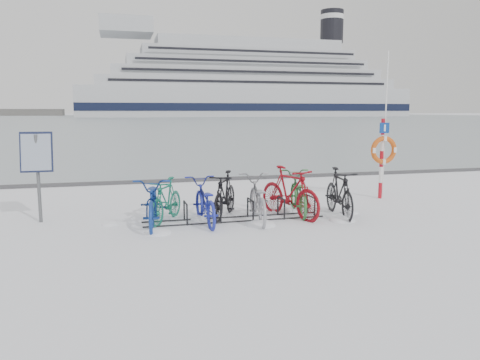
{
  "coord_description": "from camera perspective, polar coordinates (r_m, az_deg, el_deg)",
  "views": [
    {
      "loc": [
        -2.43,
        -9.74,
        2.37
      ],
      "look_at": [
        0.28,
        0.6,
        0.79
      ],
      "focal_mm": 35.0,
      "sensor_mm": 36.0,
      "label": 1
    }
  ],
  "objects": [
    {
      "name": "bike_7",
      "position": [
        10.88,
        12.01,
        -1.36
      ],
      "size": [
        0.79,
        1.93,
        1.13
      ],
      "primitive_type": "imported",
      "rotation": [
        0.0,
        0.0,
        -0.14
      ],
      "color": "black",
      "rests_on": "ground"
    },
    {
      "name": "bike_0",
      "position": [
        9.9,
        -10.5,
        -2.4
      ],
      "size": [
        0.96,
        2.15,
        1.09
      ],
      "primitive_type": "imported",
      "rotation": [
        0.0,
        0.0,
        -0.12
      ],
      "color": "navy",
      "rests_on": "ground"
    },
    {
      "name": "bike_3",
      "position": [
        10.55,
        -1.88,
        -1.66
      ],
      "size": [
        1.26,
        1.8,
        1.06
      ],
      "primitive_type": "imported",
      "rotation": [
        0.0,
        0.0,
        -0.48
      ],
      "color": "black",
      "rests_on": "ground"
    },
    {
      "name": "lifebuoy_station",
      "position": [
        13.21,
        17.07,
        3.49
      ],
      "size": [
        0.76,
        0.22,
        3.95
      ],
      "color": "#A90D19",
      "rests_on": "ground"
    },
    {
      "name": "info_board",
      "position": [
        10.77,
        -23.53,
        2.52
      ],
      "size": [
        0.65,
        0.25,
        1.95
      ],
      "rotation": [
        0.0,
        0.0,
        0.01
      ],
      "color": "#595B5E",
      "rests_on": "ground"
    },
    {
      "name": "bike_1",
      "position": [
        10.26,
        -8.96,
        -2.29
      ],
      "size": [
        1.18,
        1.65,
        0.98
      ],
      "primitive_type": "imported",
      "rotation": [
        0.0,
        0.0,
        -0.49
      ],
      "color": "#156A51",
      "rests_on": "ground"
    },
    {
      "name": "bike_5",
      "position": [
        10.62,
        6.07,
        -1.33
      ],
      "size": [
        1.2,
        2.03,
        1.18
      ],
      "primitive_type": "imported",
      "rotation": [
        0.0,
        0.0,
        0.36
      ],
      "color": "maroon",
      "rests_on": "ground"
    },
    {
      "name": "quay_edge",
      "position": [
        16.0,
        -5.79,
        0.0
      ],
      "size": [
        400.0,
        0.25,
        0.1
      ],
      "primitive_type": "cube",
      "color": "#3F3F42",
      "rests_on": "ground"
    },
    {
      "name": "snow_drifts",
      "position": [
        10.24,
        2.29,
        -5.01
      ],
      "size": [
        5.83,
        1.86,
        0.22
      ],
      "color": "white",
      "rests_on": "ground"
    },
    {
      "name": "ground",
      "position": [
        10.32,
        -0.66,
        -4.9
      ],
      "size": [
        900.0,
        900.0,
        0.0
      ],
      "primitive_type": "plane",
      "color": "white",
      "rests_on": "ground"
    },
    {
      "name": "cruise_ferry",
      "position": [
        202.49,
        0.78,
        11.26
      ],
      "size": [
        139.68,
        26.34,
        45.9
      ],
      "color": "silver",
      "rests_on": "ground"
    },
    {
      "name": "bike_2",
      "position": [
        10.01,
        -4.38,
        -2.44
      ],
      "size": [
        0.7,
        1.9,
        0.99
      ],
      "primitive_type": "imported",
      "rotation": [
        0.0,
        0.0,
        3.17
      ],
      "color": "#1E279B",
      "rests_on": "ground"
    },
    {
      "name": "ice_sheet",
      "position": [
        164.78,
        -13.95,
        7.33
      ],
      "size": [
        400.0,
        298.0,
        0.02
      ],
      "primitive_type": "cube",
      "color": "#99A6AD",
      "rests_on": "ground"
    },
    {
      "name": "bike_6",
      "position": [
        11.02,
        7.05,
        -1.42
      ],
      "size": [
        1.05,
        2.03,
        1.01
      ],
      "primitive_type": "imported",
      "rotation": [
        0.0,
        0.0,
        2.94
      ],
      "color": "#2E6D34",
      "rests_on": "ground"
    },
    {
      "name": "bike_4",
      "position": [
        10.21,
        2.1,
        -2.11
      ],
      "size": [
        0.94,
        2.03,
        1.03
      ],
      "primitive_type": "imported",
      "rotation": [
        0.0,
        0.0,
        3.0
      ],
      "color": "gray",
      "rests_on": "ground"
    },
    {
      "name": "bike_rack",
      "position": [
        10.28,
        -0.66,
        -3.92
      ],
      "size": [
        4.0,
        0.48,
        0.46
      ],
      "color": "black",
      "rests_on": "ground"
    }
  ]
}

